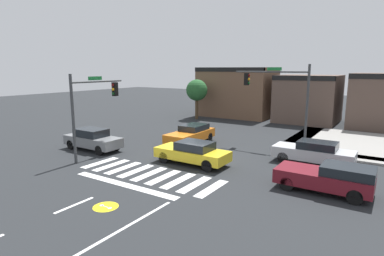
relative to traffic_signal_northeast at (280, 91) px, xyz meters
name	(u,v)px	position (x,y,z in m)	size (l,w,h in m)	color
ground_plane	(193,156)	(-3.96, -5.79, -4.25)	(120.00, 120.00, 0.00)	#232628
crosswalk_near	(149,174)	(-3.96, -10.29, -4.24)	(8.66, 2.71, 0.01)	silver
lane_markings	(34,237)	(-2.86, -17.81, -4.24)	(6.80, 20.25, 0.01)	white
bike_detector_marking	(106,207)	(-2.68, -14.66, -4.24)	(1.10, 1.10, 0.01)	yellow
curb_corner_northeast	(349,144)	(4.53, 3.63, -4.17)	(10.00, 10.60, 0.15)	gray
storefront_row	(296,96)	(-2.28, 13.17, -1.43)	(23.84, 6.33, 6.01)	brown
traffic_signal_northeast	(280,91)	(0.00, 0.00, 0.00)	(5.67, 0.32, 6.19)	#383A3D
traffic_signal_southwest	(93,101)	(-9.25, -9.60, -0.48)	(0.32, 4.26, 5.57)	#383A3D
car_yellow	(193,152)	(-2.97, -7.30, -3.51)	(4.68, 1.86, 1.43)	gold
car_maroon	(328,177)	(5.03, -7.68, -3.49)	(4.39, 1.88, 1.45)	maroon
car_silver	(314,152)	(3.38, -3.22, -3.49)	(4.80, 1.74, 1.47)	#B7BABF
car_gray	(93,139)	(-11.02, -8.35, -3.45)	(4.56, 1.74, 1.56)	slate
car_orange	(191,134)	(-6.09, -2.75, -3.48)	(1.86, 4.73, 1.47)	orange
roadside_tree	(197,90)	(-12.46, 8.21, -0.89)	(2.49, 2.49, 4.64)	#4C3823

